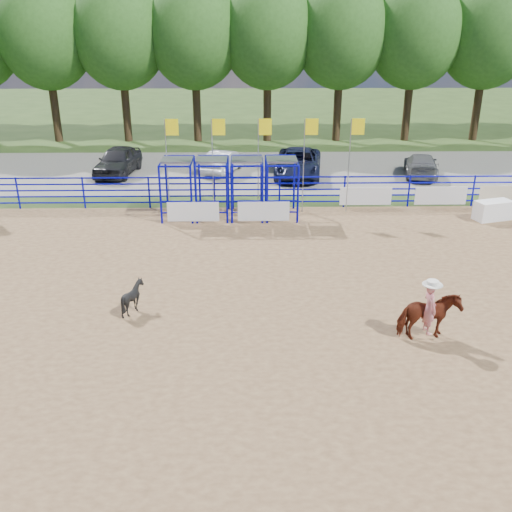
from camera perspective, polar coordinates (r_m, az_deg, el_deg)
name	(u,v)px	position (r m, az deg, el deg)	size (l,w,h in m)	color
ground	(297,308)	(17.44, 4.16, -5.18)	(120.00, 120.00, 0.00)	#374F1F
arena_dirt	(297,307)	(17.43, 4.16, -5.16)	(30.00, 20.00, 0.02)	olive
gravel_strip	(273,171)	(33.40, 1.67, 8.52)	(40.00, 10.00, 0.01)	gray
announcer_table	(493,210)	(26.90, 22.60, 4.25)	(1.57, 0.73, 0.84)	white
horse_and_rider	(429,311)	(16.05, 16.92, -5.29)	(1.71, 0.98, 2.47)	maroon
calf	(133,297)	(17.32, -12.21, -4.05)	(0.77, 0.86, 0.95)	black
car_a	(118,161)	(33.32, -13.63, 9.23)	(1.81, 4.50, 1.53)	black
car_b	(224,161)	(33.00, -3.21, 9.46)	(1.33, 3.83, 1.26)	#999BA1
car_c	(298,163)	(32.14, 4.24, 9.27)	(2.43, 5.28, 1.47)	black
car_d	(421,165)	(33.40, 16.17, 8.74)	(1.72, 4.22, 1.23)	#575759
perimeter_fence	(298,285)	(17.10, 4.23, -2.96)	(30.10, 20.10, 1.50)	#0809B6
chute_assembly	(238,188)	(25.15, -1.82, 6.77)	(19.32, 2.41, 4.20)	#0809B6
treeline	(268,29)	(41.40, 1.20, 21.77)	(56.40, 6.40, 11.24)	#3F2B19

